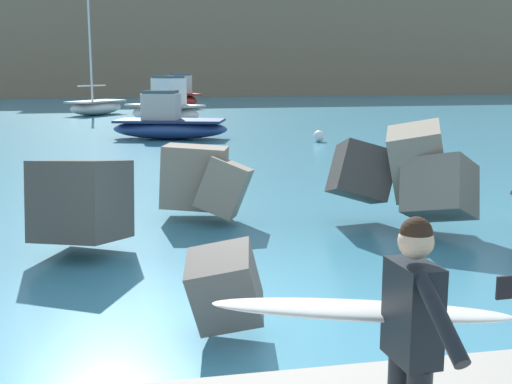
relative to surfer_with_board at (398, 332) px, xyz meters
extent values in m
plane|color=teal|center=(-0.16, 3.53, -1.28)|extent=(400.00, 400.00, 0.00)
cube|color=gray|center=(3.53, 7.32, -0.05)|extent=(1.50, 1.42, 1.48)
cube|color=gray|center=(-0.26, 8.90, -0.47)|extent=(1.43, 1.23, 1.25)
cube|color=#4C4944|center=(-2.24, 6.73, -0.42)|extent=(1.63, 1.76, 1.39)
cube|color=#605B56|center=(-0.59, 3.05, -0.69)|extent=(0.94, 0.92, 1.00)
cube|color=#3D3A38|center=(2.66, 7.82, -0.31)|extent=(1.28, 1.44, 1.37)
cube|color=gray|center=(0.21, 8.31, -0.59)|extent=(1.23, 1.01, 1.22)
cube|color=slate|center=(3.68, 6.75, -0.46)|extent=(1.54, 1.66, 1.41)
cube|color=black|center=(0.04, -0.10, 0.16)|extent=(0.24, 0.39, 0.60)
sphere|color=#DBB28E|center=(0.04, -0.10, 0.59)|extent=(0.21, 0.21, 0.21)
sphere|color=black|center=(0.04, -0.10, 0.64)|extent=(0.19, 0.19, 0.19)
cylinder|color=black|center=(0.01, -0.49, 0.28)|extent=(0.12, 0.53, 0.41)
cylinder|color=black|center=(0.02, 0.15, 0.12)|extent=(0.09, 0.09, 0.56)
ellipsoid|color=white|center=(-0.08, 0.21, 0.06)|extent=(2.11, 0.49, 0.37)
cube|color=black|center=(0.87, 0.27, 0.13)|extent=(0.12, 0.03, 0.16)
ellipsoid|color=beige|center=(-3.03, 37.87, -0.85)|extent=(3.95, 4.29, 0.85)
cube|color=#9C9991|center=(-3.03, 37.87, -0.47)|extent=(3.64, 3.95, 0.10)
cylinder|color=silver|center=(-3.22, 37.63, 2.75)|extent=(0.12, 0.12, 6.36)
cylinder|color=silver|center=(-3.22, 37.63, 0.47)|extent=(1.59, 1.95, 0.08)
ellipsoid|color=maroon|center=(2.51, 44.28, -0.77)|extent=(3.08, 5.21, 1.02)
cube|color=maroon|center=(2.51, 44.28, -0.30)|extent=(2.83, 4.79, 0.10)
cube|color=#B7B2A8|center=(2.58, 43.92, 0.36)|extent=(1.54, 1.69, 1.24)
cube|color=#334C5B|center=(2.58, 43.92, 1.04)|extent=(1.39, 1.53, 0.12)
ellipsoid|color=beige|center=(0.62, 30.95, -0.80)|extent=(4.41, 4.61, 0.95)
cube|color=#9C9991|center=(0.62, 30.95, -0.36)|extent=(4.06, 4.24, 0.10)
cube|color=silver|center=(0.84, 30.71, 0.34)|extent=(1.79, 1.80, 1.34)
cube|color=#334C5B|center=(0.84, 30.71, 1.07)|extent=(1.62, 1.62, 0.12)
ellipsoid|color=navy|center=(0.34, 23.42, -0.89)|extent=(5.01, 3.20, 0.77)
cube|color=navy|center=(0.34, 23.42, -0.55)|extent=(4.61, 2.94, 0.10)
cube|color=#B7B2A8|center=(0.00, 23.51, 0.01)|extent=(1.67, 1.53, 1.05)
cube|color=#334C5B|center=(0.00, 23.51, 0.60)|extent=(1.50, 1.37, 0.12)
sphere|color=#E54C1E|center=(1.83, 32.07, -1.06)|extent=(0.44, 0.44, 0.44)
sphere|color=silver|center=(5.89, 21.14, -1.06)|extent=(0.44, 0.44, 0.44)
cube|color=#847056|center=(13.53, 77.36, 5.44)|extent=(70.68, 32.21, 13.43)
camera|label=1|loc=(-1.60, -3.57, 1.58)|focal=46.79mm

